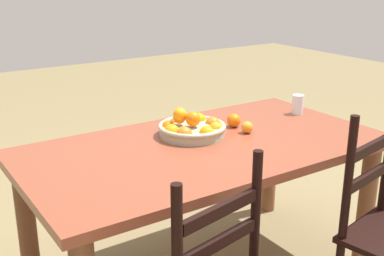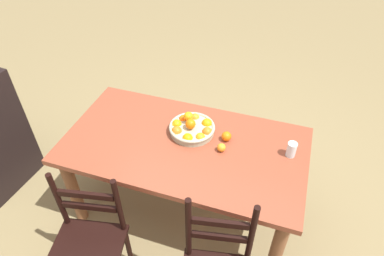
{
  "view_description": "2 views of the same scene",
  "coord_description": "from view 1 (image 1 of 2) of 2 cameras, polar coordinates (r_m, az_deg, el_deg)",
  "views": [
    {
      "loc": [
        1.27,
        1.8,
        1.54
      ],
      "look_at": [
        -0.01,
        -0.14,
        0.77
      ],
      "focal_mm": 45.78,
      "sensor_mm": 36.0,
      "label": 1
    },
    {
      "loc": [
        -0.61,
        1.66,
        2.44
      ],
      "look_at": [
        -0.01,
        -0.14,
        0.77
      ],
      "focal_mm": 32.0,
      "sensor_mm": 36.0,
      "label": 2
    }
  ],
  "objects": [
    {
      "name": "drinking_glass",
      "position": [
        2.87,
        12.23,
        2.7
      ],
      "size": [
        0.07,
        0.07,
        0.11
      ],
      "primitive_type": "cylinder",
      "color": "silver",
      "rests_on": "dining_table"
    },
    {
      "name": "orange_loose_1",
      "position": [
        2.5,
        6.43,
        0.08
      ],
      "size": [
        0.06,
        0.06,
        0.06
      ],
      "primitive_type": "sphere",
      "color": "orange",
      "rests_on": "dining_table"
    },
    {
      "name": "fruit_bowl",
      "position": [
        2.44,
        -0.04,
        0.0
      ],
      "size": [
        0.34,
        0.34,
        0.14
      ],
      "color": "#A5A68A",
      "rests_on": "dining_table"
    },
    {
      "name": "orange_loose_0",
      "position": [
        2.59,
        4.9,
        0.89
      ],
      "size": [
        0.07,
        0.07,
        0.07
      ],
      "primitive_type": "sphere",
      "color": "orange",
      "rests_on": "dining_table"
    },
    {
      "name": "dining_table",
      "position": [
        2.38,
        1.52,
        -4.34
      ],
      "size": [
        1.74,
        0.93,
        0.73
      ],
      "color": "brown",
      "rests_on": "ground"
    }
  ]
}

